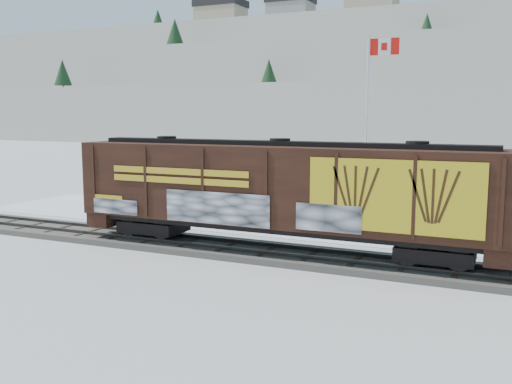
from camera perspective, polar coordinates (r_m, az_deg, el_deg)
The scene contains 9 objects.
ground at distance 26.57m, azimuth -2.69°, elevation -5.96°, with size 500.00×500.00×0.00m, color white.
rail_track at distance 26.53m, azimuth -2.69°, elevation -5.65°, with size 50.00×3.40×0.43m.
parking_strip at distance 33.26m, azimuth 3.22°, elevation -3.11°, with size 40.00×8.00×0.03m, color white.
hillside at distance 163.36m, azimuth 20.61°, elevation 10.22°, with size 360.00×110.00×93.00m.
hopper_railcar at distance 24.96m, azimuth 2.38°, elevation 0.30°, with size 19.35×3.06×4.73m.
flagpole at distance 36.26m, azimuth 11.10°, elevation 4.09°, with size 2.30×0.90×11.03m.
car_silver at distance 31.79m, azimuth 0.14°, elevation -2.32°, with size 1.62×4.03×1.37m, color #9FA1A6.
car_white at distance 32.19m, azimuth 5.48°, elevation -1.92°, with size 1.81×5.20×1.71m, color white.
car_dark at distance 32.65m, azimuth 9.78°, elevation -2.13°, with size 1.98×4.88×1.42m, color black.
Camera 1 is at (11.80, -22.94, 6.36)m, focal length 40.00 mm.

